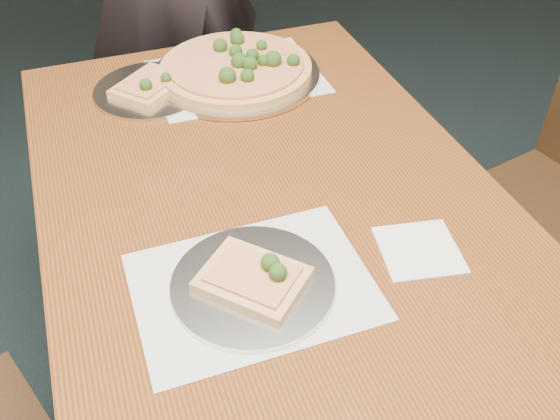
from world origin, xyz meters
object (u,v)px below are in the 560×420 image
object	(u,v)px
dining_table	(280,244)
pizza_pan	(237,68)
slice_plate_far	(150,88)
slice_plate_near	(254,281)
chair_far	(183,51)

from	to	relation	value
dining_table	pizza_pan	xyz separation A→B (m)	(0.07, 0.53, 0.12)
slice_plate_far	dining_table	bearing A→B (deg)	-74.14
slice_plate_far	slice_plate_near	bearing A→B (deg)	-86.66
pizza_pan	slice_plate_far	world-z (taller)	pizza_pan
chair_far	slice_plate_far	world-z (taller)	chair_far
dining_table	slice_plate_near	size ratio (longest dim) A/B	5.36
pizza_pan	slice_plate_far	bearing A→B (deg)	-179.86
dining_table	pizza_pan	bearing A→B (deg)	82.02
chair_far	slice_plate_near	world-z (taller)	chair_far
pizza_pan	slice_plate_near	xyz separation A→B (m)	(-0.18, -0.70, -0.01)
pizza_pan	slice_plate_far	distance (m)	0.22
pizza_pan	slice_plate_far	size ratio (longest dim) A/B	1.53
chair_far	slice_plate_near	distance (m)	1.38
pizza_pan	slice_plate_far	xyz separation A→B (m)	(-0.22, -0.00, -0.01)
dining_table	slice_plate_near	xyz separation A→B (m)	(-0.11, -0.17, 0.11)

